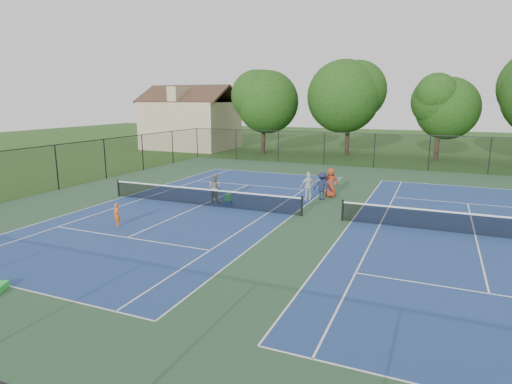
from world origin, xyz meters
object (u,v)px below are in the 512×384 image
at_px(instructor, 215,188).
at_px(ball_hopper, 228,197).
at_px(bystander_a, 308,186).
at_px(tree_back_c, 440,104).
at_px(child_player, 117,215).
at_px(tree_back_b, 349,93).
at_px(bystander_c, 331,183).
at_px(ball_crate, 228,203).
at_px(bystander_b, 322,186).
at_px(tree_back_a, 263,98).
at_px(clapboard_house, 191,123).

relative_size(instructor, ball_hopper, 4.75).
height_order(instructor, bystander_a, instructor).
height_order(tree_back_c, child_player, tree_back_c).
xyz_separation_m(tree_back_b, bystander_c, (3.26, -21.04, -5.68)).
height_order(tree_back_b, tree_back_c, tree_back_b).
height_order(child_player, instructor, instructor).
bearing_deg(instructor, ball_crate, 171.73).
relative_size(tree_back_b, bystander_a, 5.86).
distance_m(tree_back_c, ball_crate, 27.15).
height_order(instructor, bystander_b, instructor).
bearing_deg(bystander_a, tree_back_a, -100.02).
bearing_deg(clapboard_house, ball_crate, -54.53).
relative_size(tree_back_c, clapboard_house, 0.78).
height_order(bystander_c, ball_crate, bystander_c).
relative_size(tree_back_a, bystander_c, 5.01).
relative_size(child_player, ball_crate, 2.73).
relative_size(tree_back_a, bystander_a, 5.35).
distance_m(clapboard_house, ball_hopper, 30.09).
xyz_separation_m(bystander_c, ball_hopper, (-4.87, -4.37, -0.45)).
relative_size(tree_back_b, ball_hopper, 27.78).
bearing_deg(tree_back_a, tree_back_c, 3.18).
distance_m(child_player, bystander_b, 11.91).
height_order(child_player, bystander_c, bystander_c).
distance_m(tree_back_a, bystander_c, 23.22).
xyz_separation_m(instructor, ball_crate, (1.04, -0.36, -0.72)).
xyz_separation_m(tree_back_a, bystander_c, (12.26, -19.04, -5.12)).
xyz_separation_m(clapboard_house, instructor, (16.35, -24.05, -2.23)).
distance_m(tree_back_b, instructor, 25.83).
height_order(tree_back_c, instructor, tree_back_c).
bearing_deg(bystander_c, bystander_b, 57.67).
bearing_deg(tree_back_a, instructor, -74.59).
distance_m(bystander_a, bystander_b, 0.84).
height_order(clapboard_house, bystander_b, clapboard_house).
bearing_deg(instructor, clapboard_house, -44.76).
bearing_deg(tree_back_c, tree_back_b, 173.66).
height_order(bystander_a, ball_hopper, bystander_a).
xyz_separation_m(tree_back_b, tree_back_c, (9.00, -1.00, -1.11)).
xyz_separation_m(tree_back_c, bystander_c, (-5.74, -20.04, -4.57)).
height_order(tree_back_b, bystander_c, tree_back_b).
bearing_deg(bystander_b, clapboard_house, -40.22).
height_order(tree_back_b, ball_crate, tree_back_b).
bearing_deg(bystander_c, tree_back_c, -119.51).
height_order(clapboard_house, child_player, clapboard_house).
bearing_deg(bystander_a, bystander_b, 172.71).
bearing_deg(ball_crate, child_player, -117.78).
distance_m(tree_back_a, ball_hopper, 25.18).
distance_m(bystander_b, ball_hopper, 5.73).
distance_m(clapboard_house, instructor, 29.17).
distance_m(clapboard_house, bystander_b, 30.43).
bearing_deg(clapboard_house, tree_back_a, -5.71).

